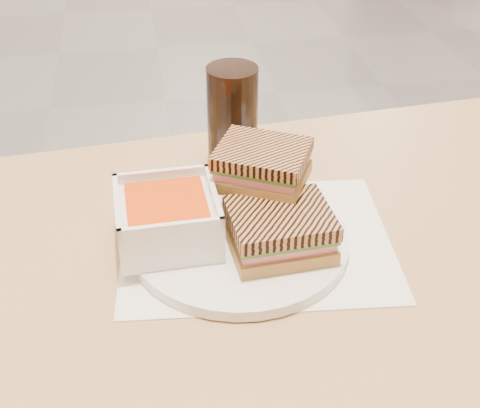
{
  "coord_description": "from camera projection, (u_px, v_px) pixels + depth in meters",
  "views": [
    {
      "loc": [
        -0.1,
        -2.67,
        1.3
      ],
      "look_at": [
        0.01,
        -2.0,
        0.82
      ],
      "focal_mm": 49.61,
      "sensor_mm": 36.0,
      "label": 1
    }
  ],
  "objects": [
    {
      "name": "panini_upper",
      "position": [
        262.0,
        165.0,
        0.87
      ],
      "size": [
        0.15,
        0.14,
        0.05
      ],
      "color": "#AB7B3D",
      "rests_on": "panini_lower"
    },
    {
      "name": "soup_bowl",
      "position": [
        168.0,
        220.0,
        0.84
      ],
      "size": [
        0.13,
        0.13,
        0.07
      ],
      "color": "white",
      "rests_on": "plate"
    },
    {
      "name": "panini_lower",
      "position": [
        280.0,
        230.0,
        0.83
      ],
      "size": [
        0.13,
        0.11,
        0.06
      ],
      "color": "#AB7B3D",
      "rests_on": "plate"
    },
    {
      "name": "main_table",
      "position": [
        291.0,
        316.0,
        0.93
      ],
      "size": [
        1.26,
        0.81,
        0.75
      ],
      "color": "#A47F5B",
      "rests_on": "ground"
    },
    {
      "name": "cola_glass",
      "position": [
        233.0,
        119.0,
        1.0
      ],
      "size": [
        0.08,
        0.08,
        0.16
      ],
      "color": "black",
      "rests_on": "main_table"
    },
    {
      "name": "tray_liner",
      "position": [
        256.0,
        241.0,
        0.88
      ],
      "size": [
        0.38,
        0.31,
        0.0
      ],
      "color": "white",
      "rests_on": "main_table"
    },
    {
      "name": "plate",
      "position": [
        240.0,
        240.0,
        0.87
      ],
      "size": [
        0.29,
        0.29,
        0.02
      ],
      "color": "white",
      "rests_on": "tray_liner"
    }
  ]
}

